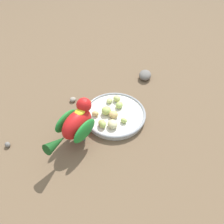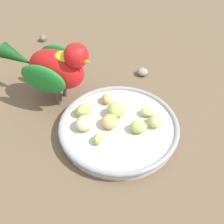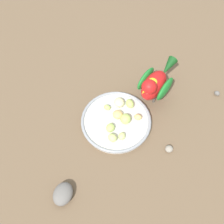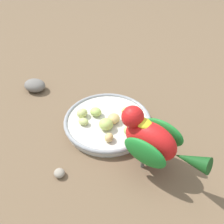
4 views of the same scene
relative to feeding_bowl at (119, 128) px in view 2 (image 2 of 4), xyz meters
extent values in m
plane|color=brown|center=(0.02, 0.02, -0.01)|extent=(4.00, 4.00, 0.00)
cylinder|color=beige|center=(0.00, 0.00, 0.00)|extent=(0.23, 0.23, 0.02)
torus|color=#93969B|center=(0.00, 0.00, 0.01)|extent=(0.24, 0.24, 0.01)
ellipsoid|color=tan|center=(-0.01, 0.02, 0.02)|extent=(0.05, 0.05, 0.02)
ellipsoid|color=beige|center=(-0.04, 0.05, 0.02)|extent=(0.05, 0.05, 0.03)
ellipsoid|color=#B2CC66|center=(0.02, 0.02, 0.02)|extent=(0.05, 0.05, 0.03)
ellipsoid|color=#C6D17A|center=(0.06, -0.03, 0.02)|extent=(0.03, 0.03, 0.02)
ellipsoid|color=#B2CC66|center=(-0.01, 0.08, 0.02)|extent=(0.04, 0.04, 0.02)
ellipsoid|color=#C6D17A|center=(0.04, -0.06, 0.02)|extent=(0.03, 0.03, 0.02)
ellipsoid|color=tan|center=(0.04, 0.06, 0.02)|extent=(0.03, 0.03, 0.02)
ellipsoid|color=#B2CC66|center=(-0.06, 0.01, 0.02)|extent=(0.03, 0.03, 0.02)
ellipsoid|color=#B2CC66|center=(0.01, -0.04, 0.02)|extent=(0.04, 0.04, 0.02)
cylinder|color=#59544C|center=(0.02, 0.16, 0.01)|extent=(0.01, 0.01, 0.04)
cylinder|color=#59544C|center=(-0.01, 0.15, 0.01)|extent=(0.01, 0.01, 0.04)
ellipsoid|color=red|center=(0.01, 0.16, 0.07)|extent=(0.09, 0.14, 0.09)
ellipsoid|color=#1E7F2D|center=(0.04, 0.18, 0.07)|extent=(0.04, 0.10, 0.06)
ellipsoid|color=#1E7F2D|center=(-0.03, 0.16, 0.07)|extent=(0.04, 0.10, 0.06)
cone|color=#144719|center=(-0.01, 0.26, 0.07)|extent=(0.05, 0.09, 0.05)
sphere|color=red|center=(0.02, 0.12, 0.11)|extent=(0.06, 0.06, 0.05)
cone|color=orange|center=(0.02, 0.10, 0.11)|extent=(0.02, 0.03, 0.02)
ellipsoid|color=yellow|center=(0.01, 0.14, 0.11)|extent=(0.04, 0.05, 0.01)
ellipsoid|color=slate|center=(0.15, 0.36, 0.00)|extent=(0.02, 0.02, 0.02)
ellipsoid|color=gray|center=(0.19, 0.06, 0.00)|extent=(0.03, 0.03, 0.02)
camera|label=1|loc=(-0.38, 0.38, 0.56)|focal=32.09mm
camera|label=2|loc=(-0.38, -0.26, 0.49)|focal=54.46mm
camera|label=3|loc=(0.33, -0.31, 0.79)|focal=43.06mm
camera|label=4|loc=(0.31, 0.41, 0.47)|focal=40.76mm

